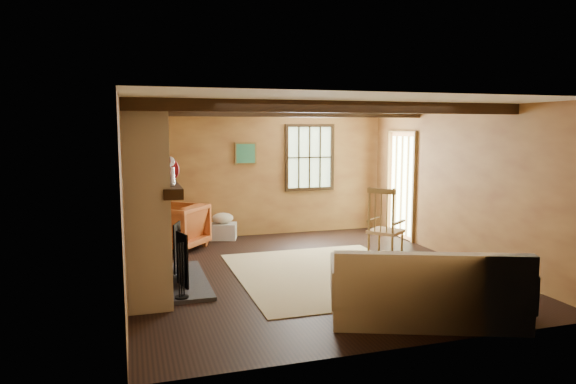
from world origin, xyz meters
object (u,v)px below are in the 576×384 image
object	(u,v)px
rocking_chair	(385,229)
armchair	(177,227)
sofa	(427,294)
laundry_basket	(223,231)
fireplace	(147,203)

from	to	relation	value
rocking_chair	armchair	size ratio (longest dim) A/B	1.35
sofa	armchair	xyz separation A→B (m)	(-2.27, 4.19, 0.10)
rocking_chair	laundry_basket	distance (m)	3.17
rocking_chair	sofa	size ratio (longest dim) A/B	0.52
fireplace	armchair	bearing A→B (deg)	74.58
sofa	laundry_basket	distance (m)	4.95
rocking_chair	laundry_basket	world-z (taller)	rocking_chair
fireplace	rocking_chair	distance (m)	3.69
rocking_chair	laundry_basket	bearing A→B (deg)	5.51
sofa	armchair	world-z (taller)	sofa
fireplace	laundry_basket	distance (m)	3.08
fireplace	laundry_basket	size ratio (longest dim) A/B	4.80
fireplace	armchair	distance (m)	2.18
rocking_chair	armchair	world-z (taller)	rocking_chair
sofa	laundry_basket	size ratio (longest dim) A/B	4.47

